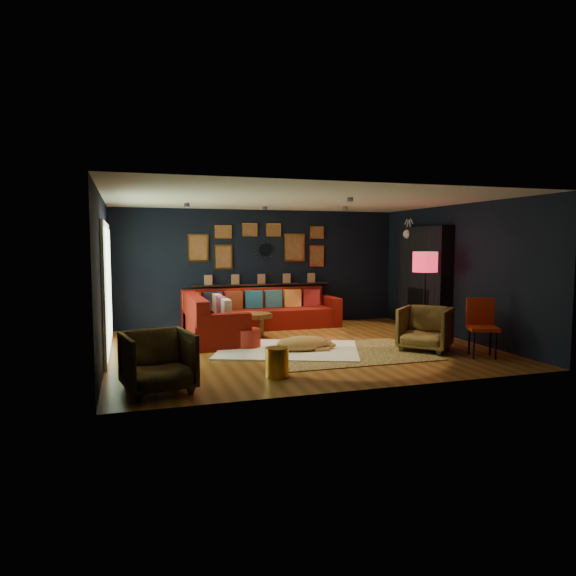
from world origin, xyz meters
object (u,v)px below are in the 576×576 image
object	(u,v)px
orange_chair	(482,322)
coffee_table	(251,318)
pouf	(247,338)
armchair_right	(425,326)
armchair_left	(158,359)
sectional	(243,317)
gold_stool	(277,362)
floor_lamp	(425,266)
dog	(302,341)

from	to	relation	value
orange_chair	coffee_table	bearing A→B (deg)	163.81
pouf	orange_chair	distance (m)	3.96
armchair_right	armchair_left	bearing A→B (deg)	-119.49
sectional	coffee_table	distance (m)	0.59
gold_stool	floor_lamp	bearing A→B (deg)	27.22
armchair_left	gold_stool	world-z (taller)	armchair_left
coffee_table	armchair_left	world-z (taller)	armchair_left
coffee_table	pouf	xyz separation A→B (m)	(-0.30, -1.00, -0.20)
sectional	armchair_left	world-z (taller)	sectional
armchair_left	armchair_right	size ratio (longest dim) A/B	1.00
coffee_table	gold_stool	distance (m)	3.06
coffee_table	armchair_right	bearing A→B (deg)	-39.04
pouf	floor_lamp	distance (m)	3.62
pouf	gold_stool	xyz separation A→B (m)	(-0.04, -2.03, 0.02)
sectional	pouf	distance (m)	1.62
armchair_right	dog	world-z (taller)	armchair_right
pouf	gold_stool	bearing A→B (deg)	-91.17
sectional	gold_stool	size ratio (longest dim) A/B	8.28
orange_chair	dog	size ratio (longest dim) A/B	0.80
floor_lamp	sectional	bearing A→B (deg)	149.17
armchair_right	dog	size ratio (longest dim) A/B	0.70
floor_lamp	orange_chair	bearing A→B (deg)	-84.80
floor_lamp	armchair_right	bearing A→B (deg)	-120.96
floor_lamp	dog	xyz separation A→B (m)	(-2.58, -0.36, -1.22)
armchair_left	armchair_right	xyz separation A→B (m)	(4.55, 1.17, -0.00)
dog	sectional	bearing A→B (deg)	108.34
sectional	orange_chair	distance (m)	4.68
coffee_table	armchair_right	distance (m)	3.34
gold_stool	orange_chair	xyz separation A→B (m)	(3.57, 0.27, 0.36)
pouf	coffee_table	bearing A→B (deg)	73.29
armchair_left	dog	world-z (taller)	armchair_left
coffee_table	dog	xyz separation A→B (m)	(0.51, -1.63, -0.19)
coffee_table	orange_chair	xyz separation A→B (m)	(3.23, -2.77, 0.17)
sectional	pouf	size ratio (longest dim) A/B	7.20
coffee_table	armchair_left	xyz separation A→B (m)	(-1.96, -3.27, 0.03)
sectional	gold_stool	world-z (taller)	sectional
sectional	pouf	bearing A→B (deg)	-100.01
armchair_right	orange_chair	size ratio (longest dim) A/B	0.88
pouf	dog	world-z (taller)	dog
coffee_table	orange_chair	bearing A→B (deg)	-40.57
coffee_table	gold_stool	xyz separation A→B (m)	(-0.34, -3.04, -0.18)
coffee_table	floor_lamp	xyz separation A→B (m)	(3.09, -1.27, 1.04)
coffee_table	pouf	size ratio (longest dim) A/B	2.20
floor_lamp	pouf	bearing A→B (deg)	175.52
pouf	floor_lamp	xyz separation A→B (m)	(3.40, -0.27, 1.24)
floor_lamp	dog	world-z (taller)	floor_lamp
coffee_table	armchair_left	distance (m)	3.81
sectional	dog	distance (m)	2.28
armchair_left	coffee_table	bearing A→B (deg)	47.37
pouf	armchair_left	size ratio (longest dim) A/B	0.57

